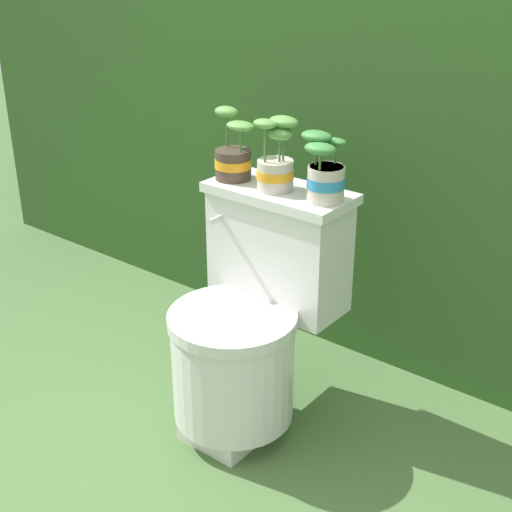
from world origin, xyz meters
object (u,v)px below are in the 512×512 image
Objects in this scene: toilet at (250,323)px; potted_plant_midleft at (276,162)px; potted_plant_left at (233,156)px; potted_plant_middle at (325,174)px.

potted_plant_midleft reaches higher than toilet.
potted_plant_left is at bearing 142.56° from toilet.
potted_plant_left is 0.34m from potted_plant_middle.
potted_plant_left is at bearing 178.31° from potted_plant_midleft.
potted_plant_middle is (0.34, 0.00, 0.01)m from potted_plant_left.
potted_plant_left is 1.08× the size of potted_plant_middle.
potted_plant_left is (-0.17, 0.13, 0.48)m from toilet.
toilet is 3.47× the size of potted_plant_left.
potted_plant_middle is (0.17, 0.13, 0.49)m from toilet.
potted_plant_midleft is at bearing -1.69° from potted_plant_left.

